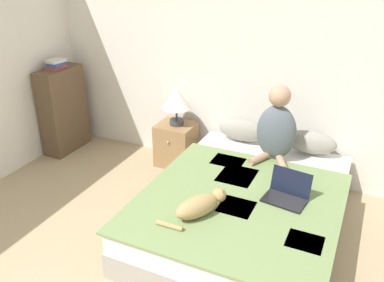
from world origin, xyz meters
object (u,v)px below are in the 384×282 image
(cat_tabby, at_px, (200,205))
(table_lamp, at_px, (176,100))
(nightstand, at_px, (176,144))
(pillow_near, at_px, (243,130))
(book_stack_top, at_px, (56,64))
(laptop_open, at_px, (287,194))
(bookshelf, at_px, (63,110))
(person_sitting, at_px, (277,128))
(bed, at_px, (245,209))
(pillow_far, at_px, (310,142))

(cat_tabby, xyz_separation_m, table_lamp, (-0.91, 1.39, 0.29))
(cat_tabby, distance_m, nightstand, 1.69)
(nightstand, bearing_deg, pillow_near, 5.12)
(cat_tabby, xyz_separation_m, nightstand, (-0.92, 1.39, -0.26))
(nightstand, xyz_separation_m, book_stack_top, (-1.45, -0.23, 0.85))
(cat_tabby, distance_m, table_lamp, 1.69)
(laptop_open, distance_m, bookshelf, 3.01)
(person_sitting, bearing_deg, cat_tabby, -103.14)
(bed, height_order, laptop_open, laptop_open)
(pillow_near, relative_size, book_stack_top, 2.33)
(pillow_far, xyz_separation_m, nightstand, (-1.49, -0.07, -0.30))
(book_stack_top, bearing_deg, nightstand, 8.92)
(pillow_near, distance_m, table_lamp, 0.81)
(bed, height_order, bookshelf, bookshelf)
(person_sitting, bearing_deg, pillow_near, 147.84)
(bed, bearing_deg, nightstand, 142.56)
(pillow_near, distance_m, nightstand, 0.83)
(cat_tabby, bearing_deg, table_lamp, 62.53)
(cat_tabby, distance_m, bookshelf, 2.64)
(pillow_near, height_order, book_stack_top, book_stack_top)
(nightstand, bearing_deg, table_lamp, 4.41)
(laptop_open, xyz_separation_m, nightstand, (-1.48, 0.88, -0.23))
(table_lamp, bearing_deg, pillow_near, 5.13)
(person_sitting, distance_m, bookshelf, 2.66)
(pillow_far, relative_size, laptop_open, 1.43)
(cat_tabby, bearing_deg, pillow_near, 34.90)
(laptop_open, xyz_separation_m, book_stack_top, (-2.94, 0.66, 0.62))
(pillow_far, bearing_deg, cat_tabby, -111.33)
(pillow_far, relative_size, nightstand, 1.07)
(person_sitting, relative_size, bookshelf, 0.72)
(cat_tabby, xyz_separation_m, book_stack_top, (-2.37, 1.16, 0.58))
(person_sitting, height_order, book_stack_top, person_sitting)
(person_sitting, bearing_deg, table_lamp, 170.63)
(pillow_far, xyz_separation_m, laptop_open, (-0.01, -0.95, -0.07))
(pillow_far, distance_m, nightstand, 1.52)
(nightstand, xyz_separation_m, table_lamp, (0.01, 0.00, 0.55))
(cat_tabby, bearing_deg, book_stack_top, 93.24)
(book_stack_top, bearing_deg, bookshelf, 68.50)
(laptop_open, bearing_deg, person_sitting, 120.78)
(laptop_open, relative_size, nightstand, 0.75)
(pillow_far, bearing_deg, table_lamp, -177.33)
(pillow_near, bearing_deg, cat_tabby, -84.39)
(cat_tabby, height_order, book_stack_top, book_stack_top)
(pillow_far, distance_m, table_lamp, 1.50)
(pillow_far, height_order, book_stack_top, book_stack_top)
(laptop_open, distance_m, nightstand, 1.74)
(bookshelf, bearing_deg, nightstand, 8.80)
(pillow_near, bearing_deg, table_lamp, -174.87)
(bed, distance_m, person_sitting, 0.87)
(pillow_near, distance_m, book_stack_top, 2.32)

